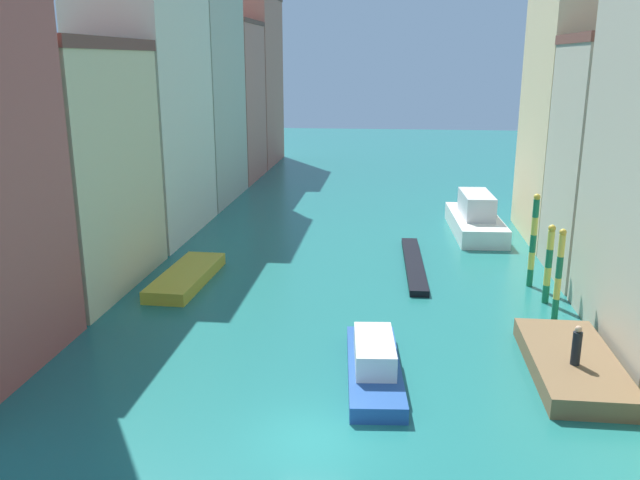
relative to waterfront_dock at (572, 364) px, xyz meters
The scene contains 17 objects.
ground_plane 21.02m from the waterfront_dock, 117.70° to the left, with size 154.00×154.00×0.00m, color #1E6B66.
building_left_1 26.53m from the waterfront_dock, 161.84° to the left, with size 6.13×11.23×13.31m.
building_left_2 32.63m from the waterfront_dock, 140.99° to the left, with size 6.13×11.99×17.63m.
building_left_3 41.38m from the waterfront_dock, 127.71° to the left, with size 6.13×11.55×21.61m.
building_left_4 49.60m from the waterfront_dock, 119.98° to the left, with size 6.13×9.78×16.02m.
building_left_5 59.45m from the waterfront_dock, 114.66° to the left, with size 6.13×11.63×19.62m.
building_right_2 15.20m from the waterfront_dock, 68.93° to the left, with size 6.13×7.38×13.57m.
building_right_3 23.94m from the waterfront_dock, 77.07° to the left, with size 6.13×10.05×19.00m.
waterfront_dock is the anchor object (origin of this frame).
person_on_dock 1.42m from the waterfront_dock, 100.06° to the right, with size 0.36×0.36×1.60m.
mooring_pole_0 6.11m from the waterfront_dock, 83.75° to the left, with size 0.34×0.34×4.57m.
mooring_pole_1 8.31m from the waterfront_dock, 85.16° to the left, with size 0.38×0.38×4.18m.
mooring_pole_2 10.92m from the waterfront_dock, 87.97° to the left, with size 0.37×0.37×5.25m.
vaporetto_white 22.25m from the waterfront_dock, 93.40° to the left, with size 3.66×9.40×2.94m.
gondola_black 14.71m from the waterfront_dock, 113.87° to the left, with size 1.39×10.73×0.37m.
motorboat_0 8.01m from the waterfront_dock, behind, with size 2.64×7.36×1.61m.
motorboat_1 20.93m from the waterfront_dock, 154.18° to the left, with size 2.60×7.60×0.68m.
Camera 1 is at (2.36, -19.16, 12.22)m, focal length 36.81 mm.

